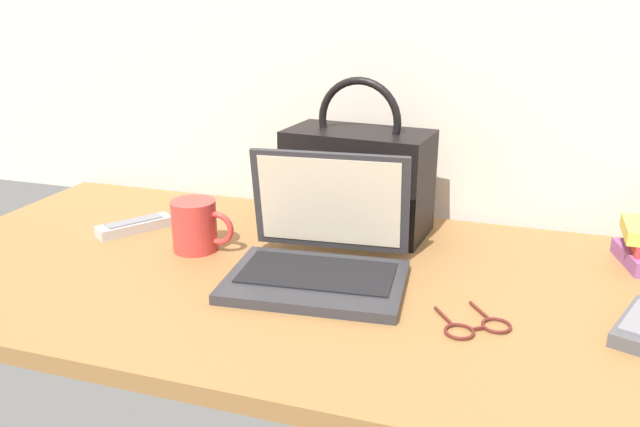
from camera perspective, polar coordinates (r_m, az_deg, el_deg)
desk at (r=1.17m, az=-0.31°, el=-6.24°), size 1.60×0.76×0.03m
laptop at (r=1.14m, az=0.09°, el=-3.55°), size 0.33×0.29×0.22m
coffee_mug at (r=1.28m, az=-11.19°, el=-1.05°), size 0.13×0.09×0.10m
remote_control_near at (r=1.09m, az=26.89°, el=-8.88°), size 0.10×0.17×0.02m
remote_control_far at (r=1.42m, az=-16.47°, el=-1.09°), size 0.13×0.16×0.02m
eyeglasses at (r=1.01m, az=14.02°, el=-9.96°), size 0.13×0.14×0.01m
handbag at (r=1.34m, az=3.46°, el=3.16°), size 0.31×0.19×0.33m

